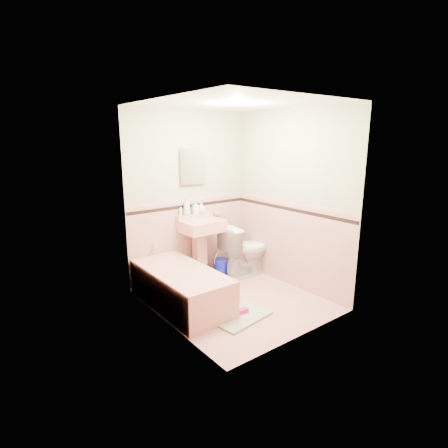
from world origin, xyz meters
TOP-DOWN VIEW (x-y plane):
  - floor at (0.00, 0.00)m, footprint 2.20×2.20m
  - ceiling at (0.00, 0.00)m, footprint 2.20×2.20m
  - wall_back at (0.00, 1.10)m, footprint 2.50×0.00m
  - wall_front at (0.00, -1.10)m, footprint 2.50×0.00m
  - wall_left at (-1.00, 0.00)m, footprint 0.00×2.50m
  - wall_right at (1.00, 0.00)m, footprint 0.00×2.50m
  - wainscot_back at (0.00, 1.09)m, footprint 2.00×0.00m
  - wainscot_front at (0.00, -1.09)m, footprint 2.00×0.00m
  - wainscot_left at (-0.99, 0.00)m, footprint 0.00×2.20m
  - wainscot_right at (0.99, 0.00)m, footprint 0.00×2.20m
  - accent_back at (0.00, 1.08)m, footprint 2.00×0.00m
  - accent_front at (0.00, -1.08)m, footprint 2.00×0.00m
  - accent_left at (-0.98, 0.00)m, footprint 0.00×2.20m
  - accent_right at (0.98, 0.00)m, footprint 0.00×2.20m
  - cap_back at (0.00, 1.08)m, footprint 2.00×0.00m
  - cap_front at (0.00, -1.08)m, footprint 2.00×0.00m
  - cap_left at (-0.98, 0.00)m, footprint 0.00×2.20m
  - cap_right at (0.98, 0.00)m, footprint 0.00×2.20m
  - bathtub at (-0.63, 0.33)m, footprint 0.70×1.50m
  - tub_faucet at (-0.63, 1.05)m, footprint 0.04×0.12m
  - sink at (0.05, 0.86)m, footprint 0.60×0.49m
  - sink_faucet at (0.05, 1.00)m, footprint 0.02×0.02m
  - medicine_cabinet at (0.05, 1.07)m, footprint 0.37×0.04m
  - soap_dish at (0.47, 1.06)m, footprint 0.11×0.07m
  - soap_bottle_left at (-0.08, 1.04)m, footprint 0.10×0.10m
  - soap_bottle_mid at (0.07, 1.04)m, footprint 0.11×0.11m
  - soap_bottle_right at (0.17, 1.04)m, footprint 0.14×0.14m
  - tube at (-0.19, 1.04)m, footprint 0.04×0.04m
  - toilet at (0.72, 0.64)m, footprint 0.81×0.47m
  - bucket at (0.39, 0.83)m, footprint 0.31×0.31m
  - bath_mat at (-0.24, -0.38)m, footprint 0.78×0.57m
  - shoe at (-0.18, -0.36)m, footprint 0.14×0.07m

SIDE VIEW (x-z plane):
  - floor at x=0.00m, z-range 0.00..0.00m
  - bath_mat at x=-0.24m, z-range 0.00..0.03m
  - shoe at x=-0.18m, z-range 0.03..0.09m
  - bucket at x=0.39m, z-range 0.00..0.26m
  - bathtub at x=-0.63m, z-range 0.00..0.45m
  - toilet at x=0.72m, z-range 0.00..0.82m
  - sink at x=0.05m, z-range 0.00..0.94m
  - wainscot_back at x=0.00m, z-range -0.40..1.60m
  - wainscot_front at x=0.00m, z-range -0.40..1.60m
  - wainscot_left at x=-0.99m, z-range -0.50..1.70m
  - wainscot_right at x=0.99m, z-range -0.50..1.70m
  - tub_faucet at x=-0.63m, z-range 0.61..0.65m
  - sink_faucet at x=0.05m, z-range 0.90..1.00m
  - soap_dish at x=0.47m, z-range 0.93..0.97m
  - tube at x=-0.19m, z-range 1.00..1.12m
  - soap_bottle_right at x=0.17m, z-range 1.00..1.17m
  - soap_bottle_mid at x=0.07m, z-range 1.00..1.19m
  - accent_left at x=-0.98m, z-range 0.02..2.22m
  - accent_right at x=0.98m, z-range 0.02..2.22m
  - accent_back at x=0.00m, z-range 0.12..2.12m
  - accent_front at x=0.00m, z-range 0.12..2.12m
  - soap_bottle_left at x=-0.08m, z-range 1.00..1.26m
  - cap_back at x=0.00m, z-range 0.22..2.22m
  - cap_front at x=0.00m, z-range 0.22..2.22m
  - cap_left at x=-0.98m, z-range 0.12..2.32m
  - cap_right at x=0.98m, z-range 0.12..2.32m
  - wall_back at x=0.00m, z-range 0.00..2.50m
  - wall_front at x=0.00m, z-range 0.00..2.50m
  - wall_left at x=-1.00m, z-range 0.00..2.50m
  - wall_right at x=1.00m, z-range 0.00..2.50m
  - medicine_cabinet at x=0.05m, z-range 1.47..1.93m
  - ceiling at x=0.00m, z-range 2.50..2.50m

